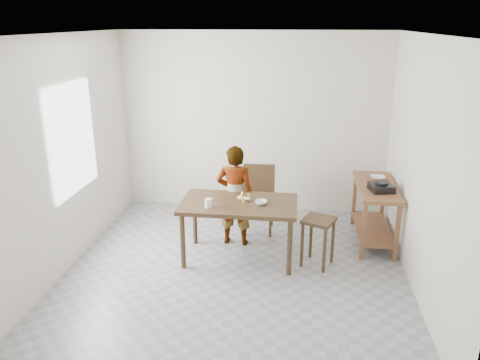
# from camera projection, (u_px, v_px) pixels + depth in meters

# --- Properties ---
(floor) EXTENTS (4.00, 4.00, 0.04)m
(floor) POSITION_uv_depth(u_px,v_px,m) (236.00, 271.00, 5.61)
(floor) COLOR gray
(floor) RESTS_ON ground
(ceiling) EXTENTS (4.00, 4.00, 0.04)m
(ceiling) POSITION_uv_depth(u_px,v_px,m) (235.00, 32.00, 4.72)
(ceiling) COLOR white
(ceiling) RESTS_ON wall_back
(wall_back) EXTENTS (4.00, 0.04, 2.70)m
(wall_back) POSITION_uv_depth(u_px,v_px,m) (253.00, 124.00, 7.06)
(wall_back) COLOR beige
(wall_back) RESTS_ON ground
(wall_front) EXTENTS (4.00, 0.04, 2.70)m
(wall_front) POSITION_uv_depth(u_px,v_px,m) (197.00, 244.00, 3.27)
(wall_front) COLOR beige
(wall_front) RESTS_ON ground
(wall_left) EXTENTS (0.04, 4.00, 2.70)m
(wall_left) POSITION_uv_depth(u_px,v_px,m) (63.00, 155.00, 5.40)
(wall_left) COLOR beige
(wall_left) RESTS_ON ground
(wall_right) EXTENTS (0.04, 4.00, 2.70)m
(wall_right) POSITION_uv_depth(u_px,v_px,m) (425.00, 169.00, 4.92)
(wall_right) COLOR beige
(wall_right) RESTS_ON ground
(window_pane) EXTENTS (0.02, 1.10, 1.30)m
(window_pane) POSITION_uv_depth(u_px,v_px,m) (73.00, 139.00, 5.53)
(window_pane) COLOR white
(window_pane) RESTS_ON wall_left
(dining_table) EXTENTS (1.40, 0.80, 0.75)m
(dining_table) POSITION_uv_depth(u_px,v_px,m) (239.00, 230.00, 5.76)
(dining_table) COLOR #3B2917
(dining_table) RESTS_ON floor
(prep_counter) EXTENTS (0.50, 1.20, 0.80)m
(prep_counter) POSITION_uv_depth(u_px,v_px,m) (374.00, 213.00, 6.20)
(prep_counter) COLOR brown
(prep_counter) RESTS_ON floor
(child) EXTENTS (0.51, 0.35, 1.34)m
(child) POSITION_uv_depth(u_px,v_px,m) (235.00, 196.00, 6.06)
(child) COLOR white
(child) RESTS_ON floor
(dining_chair) EXTENTS (0.45, 0.45, 0.92)m
(dining_chair) POSITION_uv_depth(u_px,v_px,m) (258.00, 200.00, 6.50)
(dining_chair) COLOR #3B2917
(dining_chair) RESTS_ON floor
(stool) EXTENTS (0.45, 0.45, 0.61)m
(stool) POSITION_uv_depth(u_px,v_px,m) (318.00, 242.00, 5.63)
(stool) COLOR #3B2917
(stool) RESTS_ON floor
(glass_tumbler) EXTENTS (0.10, 0.10, 0.10)m
(glass_tumbler) POSITION_uv_depth(u_px,v_px,m) (208.00, 203.00, 5.48)
(glass_tumbler) COLOR white
(glass_tumbler) RESTS_ON dining_table
(small_bowl) EXTENTS (0.19, 0.19, 0.05)m
(small_bowl) POSITION_uv_depth(u_px,v_px,m) (261.00, 202.00, 5.57)
(small_bowl) COLOR silver
(small_bowl) RESTS_ON dining_table
(banana) EXTENTS (0.23, 0.20, 0.07)m
(banana) POSITION_uv_depth(u_px,v_px,m) (244.00, 198.00, 5.68)
(banana) COLOR #F8DB52
(banana) RESTS_ON dining_table
(serving_bowl) EXTENTS (0.22, 0.22, 0.05)m
(serving_bowl) POSITION_uv_depth(u_px,v_px,m) (378.00, 178.00, 6.28)
(serving_bowl) COLOR silver
(serving_bowl) RESTS_ON prep_counter
(gas_burner) EXTENTS (0.33, 0.33, 0.09)m
(gas_burner) POSITION_uv_depth(u_px,v_px,m) (381.00, 187.00, 5.85)
(gas_burner) COLOR black
(gas_burner) RESTS_ON prep_counter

